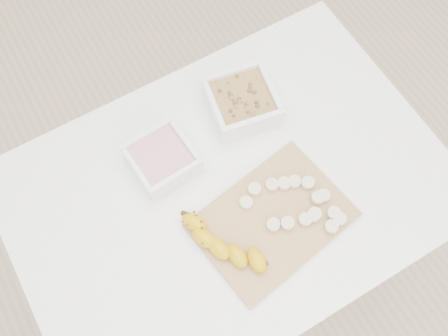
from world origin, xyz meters
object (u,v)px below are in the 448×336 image
bowl_yogurt (162,159)px  bowl_granola (242,102)px  banana (225,245)px  table (230,202)px  cutting_board (272,220)px

bowl_yogurt → bowl_granola: bowl_granola is taller
bowl_yogurt → bowl_granola: (0.24, 0.03, 0.00)m
bowl_yogurt → banana: size_ratio=0.71×
bowl_yogurt → bowl_granola: size_ratio=0.81×
table → cutting_board: cutting_board is taller
table → bowl_granola: bowl_granola is taller
cutting_board → banana: bearing=-179.3°
banana → table: bearing=38.1°
table → cutting_board: (0.04, -0.11, 0.10)m
bowl_yogurt → banana: 0.25m
table → bowl_granola: size_ratio=5.51×
bowl_granola → banana: (-0.21, -0.28, -0.00)m
bowl_granola → banana: size_ratio=0.88×
cutting_board → bowl_yogurt: bearing=120.8°
bowl_granola → cutting_board: (-0.09, -0.28, -0.03)m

